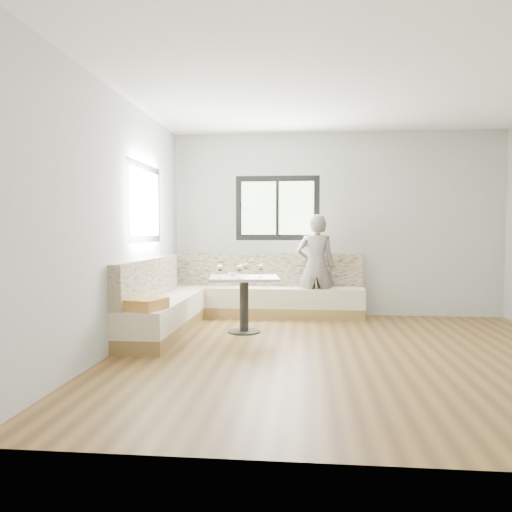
{
  "coord_description": "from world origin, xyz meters",
  "views": [
    {
      "loc": [
        -0.47,
        -5.25,
        1.31
      ],
      "look_at": [
        -1.1,
        1.13,
        0.97
      ],
      "focal_mm": 35.0,
      "sensor_mm": 36.0,
      "label": 1
    }
  ],
  "objects": [
    {
      "name": "room",
      "position": [
        -0.08,
        0.08,
        1.41
      ],
      "size": [
        5.01,
        5.01,
        2.81
      ],
      "color": "brown",
      "rests_on": "ground"
    },
    {
      "name": "banquette",
      "position": [
        -1.59,
        1.62,
        0.33
      ],
      "size": [
        2.9,
        2.82,
        0.95
      ],
      "color": "olive",
      "rests_on": "ground"
    },
    {
      "name": "table",
      "position": [
        -1.24,
        1.03,
        0.53
      ],
      "size": [
        0.95,
        0.79,
        0.71
      ],
      "rotation": [
        0.0,
        0.0,
        0.14
      ],
      "color": "black",
      "rests_on": "ground"
    },
    {
      "name": "person",
      "position": [
        -0.31,
        2.14,
        0.77
      ],
      "size": [
        0.58,
        0.39,
        1.54
      ],
      "primitive_type": "imported",
      "rotation": [
        0.0,
        0.0,
        3.19
      ],
      "color": "slate",
      "rests_on": "ground"
    },
    {
      "name": "olive_ramekin",
      "position": [
        -1.41,
        1.13,
        0.74
      ],
      "size": [
        0.11,
        0.11,
        0.04
      ],
      "color": "white",
      "rests_on": "table"
    },
    {
      "name": "wine_glass_a",
      "position": [
        -1.52,
        0.82,
        0.84
      ],
      "size": [
        0.08,
        0.08,
        0.18
      ],
      "color": "white",
      "rests_on": "table"
    },
    {
      "name": "wine_glass_b",
      "position": [
        -1.27,
        0.82,
        0.84
      ],
      "size": [
        0.08,
        0.08,
        0.18
      ],
      "color": "white",
      "rests_on": "table"
    },
    {
      "name": "wine_glass_c",
      "position": [
        -1.02,
        0.95,
        0.84
      ],
      "size": [
        0.08,
        0.08,
        0.18
      ],
      "color": "white",
      "rests_on": "table"
    },
    {
      "name": "wine_glass_d",
      "position": [
        -1.24,
        1.15,
        0.84
      ],
      "size": [
        0.08,
        0.08,
        0.18
      ],
      "color": "white",
      "rests_on": "table"
    }
  ]
}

